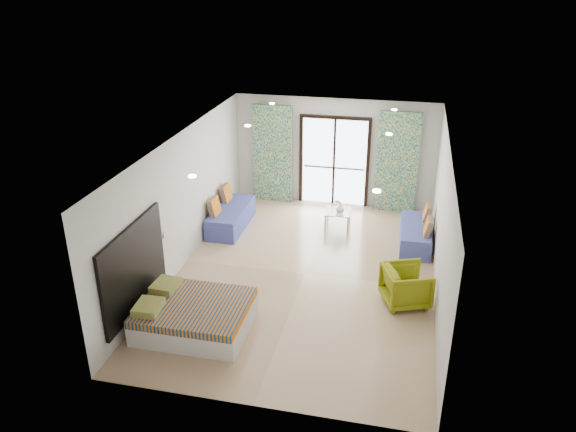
% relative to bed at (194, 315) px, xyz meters
% --- Properties ---
extents(floor, '(5.00, 7.50, 0.01)m').
position_rel_bed_xyz_m(floor, '(1.47, 2.21, -0.26)').
color(floor, tan).
rests_on(floor, ground).
extents(ceiling, '(5.00, 7.50, 0.01)m').
position_rel_bed_xyz_m(ceiling, '(1.47, 2.21, 2.44)').
color(ceiling, silver).
rests_on(ceiling, ground).
extents(wall_back, '(5.00, 0.01, 2.70)m').
position_rel_bed_xyz_m(wall_back, '(1.47, 5.96, 1.09)').
color(wall_back, silver).
rests_on(wall_back, ground).
extents(wall_front, '(5.00, 0.01, 2.70)m').
position_rel_bed_xyz_m(wall_front, '(1.47, -1.54, 1.09)').
color(wall_front, silver).
rests_on(wall_front, ground).
extents(wall_left, '(0.01, 7.50, 2.70)m').
position_rel_bed_xyz_m(wall_left, '(-1.03, 2.21, 1.09)').
color(wall_left, silver).
rests_on(wall_left, ground).
extents(wall_right, '(0.01, 7.50, 2.70)m').
position_rel_bed_xyz_m(wall_right, '(3.97, 2.21, 1.09)').
color(wall_right, silver).
rests_on(wall_right, ground).
extents(balcony_door, '(1.76, 0.08, 2.28)m').
position_rel_bed_xyz_m(balcony_door, '(1.47, 5.93, 1.00)').
color(balcony_door, black).
rests_on(balcony_door, floor).
extents(balcony_rail, '(1.52, 0.03, 0.04)m').
position_rel_bed_xyz_m(balcony_rail, '(1.47, 5.94, 0.69)').
color(balcony_rail, '#595451').
rests_on(balcony_rail, balcony_door).
extents(curtain_left, '(1.00, 0.10, 2.50)m').
position_rel_bed_xyz_m(curtain_left, '(-0.08, 5.78, 0.99)').
color(curtain_left, white).
rests_on(curtain_left, floor).
extents(curtain_right, '(1.00, 0.10, 2.50)m').
position_rel_bed_xyz_m(curtain_right, '(3.02, 5.78, 0.99)').
color(curtain_right, white).
rests_on(curtain_right, floor).
extents(downlight_a, '(0.12, 0.12, 0.02)m').
position_rel_bed_xyz_m(downlight_a, '(0.07, 0.21, 2.41)').
color(downlight_a, '#FFE0B2').
rests_on(downlight_a, ceiling).
extents(downlight_b, '(0.12, 0.12, 0.02)m').
position_rel_bed_xyz_m(downlight_b, '(2.87, 0.21, 2.41)').
color(downlight_b, '#FFE0B2').
rests_on(downlight_b, ceiling).
extents(downlight_c, '(0.12, 0.12, 0.02)m').
position_rel_bed_xyz_m(downlight_c, '(0.07, 3.21, 2.41)').
color(downlight_c, '#FFE0B2').
rests_on(downlight_c, ceiling).
extents(downlight_d, '(0.12, 0.12, 0.02)m').
position_rel_bed_xyz_m(downlight_d, '(2.87, 3.21, 2.41)').
color(downlight_d, '#FFE0B2').
rests_on(downlight_d, ceiling).
extents(downlight_e, '(0.12, 0.12, 0.02)m').
position_rel_bed_xyz_m(downlight_e, '(0.07, 5.21, 2.41)').
color(downlight_e, '#FFE0B2').
rests_on(downlight_e, ceiling).
extents(downlight_f, '(0.12, 0.12, 0.02)m').
position_rel_bed_xyz_m(downlight_f, '(2.87, 5.21, 2.41)').
color(downlight_f, '#FFE0B2').
rests_on(downlight_f, ceiling).
extents(headboard, '(0.06, 2.10, 1.50)m').
position_rel_bed_xyz_m(headboard, '(-0.99, 0.00, 0.79)').
color(headboard, black).
rests_on(headboard, floor).
extents(switch_plate, '(0.02, 0.10, 0.10)m').
position_rel_bed_xyz_m(switch_plate, '(-1.00, 1.25, 0.79)').
color(switch_plate, silver).
rests_on(switch_plate, wall_left).
extents(bed, '(1.79, 1.46, 0.62)m').
position_rel_bed_xyz_m(bed, '(0.00, 0.00, 0.00)').
color(bed, silver).
rests_on(bed, floor).
extents(daybed_left, '(0.69, 1.77, 0.87)m').
position_rel_bed_xyz_m(daybed_left, '(-0.64, 3.97, 0.01)').
color(daybed_left, '#3F4997').
rests_on(daybed_left, floor).
extents(daybed_right, '(0.68, 1.66, 0.81)m').
position_rel_bed_xyz_m(daybed_right, '(3.59, 3.99, -0.01)').
color(daybed_right, '#3F4997').
rests_on(daybed_right, floor).
extents(coffee_table, '(0.62, 0.62, 0.69)m').
position_rel_bed_xyz_m(coffee_table, '(1.79, 4.53, 0.09)').
color(coffee_table, silver).
rests_on(coffee_table, floor).
extents(vase, '(0.27, 0.27, 0.20)m').
position_rel_bed_xyz_m(vase, '(1.85, 4.46, 0.24)').
color(vase, white).
rests_on(vase, coffee_table).
extents(armchair, '(0.95, 0.98, 0.79)m').
position_rel_bed_xyz_m(armchair, '(3.44, 1.57, 0.14)').
color(armchair, olive).
rests_on(armchair, floor).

